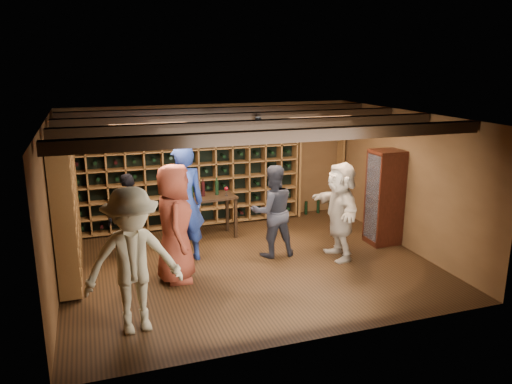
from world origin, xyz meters
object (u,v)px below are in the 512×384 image
object	(u,v)px
man_blue_shirt	(183,204)
guest_beige	(340,211)
guest_khaki	(133,261)
display_cabinet	(384,199)
man_grey_suit	(273,211)
tasting_table	(206,201)
guest_red_floral	(175,224)
guest_woman_black	(130,216)

from	to	relation	value
man_blue_shirt	guest_beige	xyz separation A→B (m)	(2.58, -0.72, -0.16)
guest_khaki	display_cabinet	bearing A→B (deg)	14.95
man_grey_suit	tasting_table	size ratio (longest dim) A/B	1.42
guest_red_floral	tasting_table	distance (m)	1.96
guest_woman_black	tasting_table	distance (m)	1.59
guest_woman_black	guest_beige	world-z (taller)	guest_beige
man_grey_suit	guest_khaki	distance (m)	3.13
guest_beige	tasting_table	world-z (taller)	guest_beige
man_grey_suit	guest_woman_black	xyz separation A→B (m)	(-2.36, 0.66, -0.06)
display_cabinet	guest_red_floral	bearing A→B (deg)	-174.21
tasting_table	guest_woman_black	bearing A→B (deg)	-163.55
man_grey_suit	tasting_table	bearing A→B (deg)	-53.20
man_grey_suit	guest_beige	world-z (taller)	guest_beige
man_grey_suit	guest_beige	bearing A→B (deg)	158.60
display_cabinet	guest_beige	distance (m)	1.18
man_grey_suit	guest_red_floral	distance (m)	1.86
man_blue_shirt	man_grey_suit	distance (m)	1.55
display_cabinet	guest_woman_black	distance (m)	4.61
guest_khaki	tasting_table	bearing A→B (deg)	56.49
man_blue_shirt	guest_woman_black	distance (m)	0.96
display_cabinet	guest_red_floral	xyz separation A→B (m)	(-3.98, -0.40, 0.08)
display_cabinet	tasting_table	bearing A→B (deg)	156.59
man_blue_shirt	guest_beige	bearing A→B (deg)	159.43
man_grey_suit	guest_red_floral	world-z (taller)	guest_red_floral
guest_woman_black	guest_red_floral	bearing A→B (deg)	84.88
man_blue_shirt	man_grey_suit	bearing A→B (deg)	164.83
guest_red_floral	guest_khaki	world-z (taller)	guest_khaki
display_cabinet	tasting_table	size ratio (longest dim) A/B	1.52
guest_woman_black	tasting_table	bearing A→B (deg)	170.23
display_cabinet	guest_khaki	distance (m)	5.04
guest_woman_black	guest_beige	size ratio (longest dim) A/B	0.89
guest_beige	guest_red_floral	bearing A→B (deg)	-84.41
man_blue_shirt	guest_red_floral	bearing A→B (deg)	65.05
man_blue_shirt	guest_beige	world-z (taller)	man_blue_shirt
guest_red_floral	guest_beige	world-z (taller)	guest_red_floral
guest_woman_black	tasting_table	xyz separation A→B (m)	(1.47, 0.59, -0.02)
display_cabinet	guest_beige	size ratio (longest dim) A/B	1.03
display_cabinet	guest_khaki	xyz separation A→B (m)	(-4.72, -1.75, 0.09)
guest_red_floral	guest_khaki	size ratio (longest dim) A/B	0.99
man_grey_suit	guest_red_floral	xyz separation A→B (m)	(-1.79, -0.48, 0.12)
guest_red_floral	tasting_table	size ratio (longest dim) A/B	1.62
man_grey_suit	guest_khaki	world-z (taller)	guest_khaki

